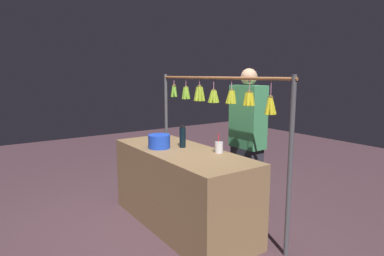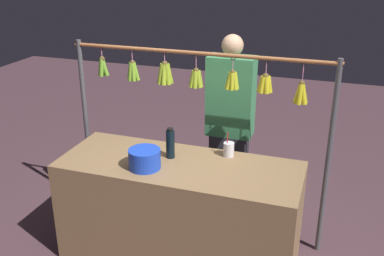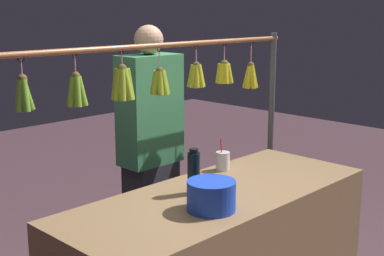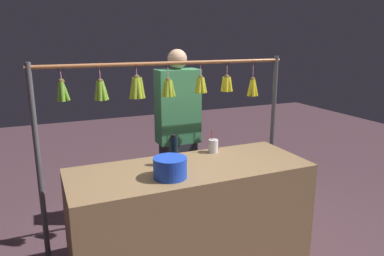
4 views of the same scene
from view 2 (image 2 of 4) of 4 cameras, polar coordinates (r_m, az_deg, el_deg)
ground_plane at (r=4.06m, az=-1.49°, el=-15.66°), size 12.00×12.00×0.00m
market_counter at (r=3.81m, az=-1.56°, el=-10.44°), size 1.93×0.74×0.88m
display_rack at (r=3.85m, az=0.63°, el=3.71°), size 2.29×0.15×1.71m
water_bottle at (r=3.66m, az=-2.76°, el=-1.98°), size 0.07×0.07×0.26m
blue_bucket at (r=3.52m, az=-5.99°, el=-3.88°), size 0.25×0.25×0.15m
drink_cup at (r=3.71m, az=4.65°, el=-2.71°), size 0.09×0.09×0.20m
vendor_person at (r=4.24m, az=4.77°, el=-0.31°), size 0.42×0.23×1.78m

